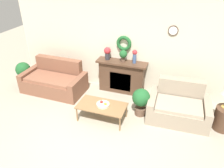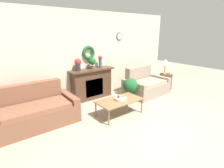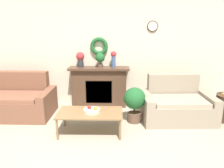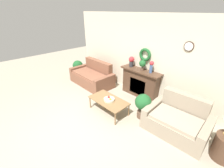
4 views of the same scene
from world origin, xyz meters
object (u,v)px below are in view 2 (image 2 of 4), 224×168
(mug, at_px, (170,73))
(side_table_by_loveseat, at_px, (166,81))
(vase_on_mantel_left, at_px, (78,64))
(table_lamp, at_px, (165,62))
(coffee_table, at_px, (119,101))
(vase_on_mantel_right, at_px, (100,61))
(fruit_bowl, at_px, (120,98))
(loveseat_right, at_px, (145,85))
(couch_left, at_px, (35,111))
(potted_plant_floor_by_loveseat, at_px, (130,87))
(potted_plant_on_mantel, at_px, (92,62))
(fireplace, at_px, (92,84))

(mug, bearing_deg, side_table_by_loveseat, 142.13)
(vase_on_mantel_left, bearing_deg, table_lamp, -14.26)
(side_table_by_loveseat, distance_m, mug, 0.35)
(coffee_table, height_order, mug, mug)
(coffee_table, xyz_separation_m, vase_on_mantel_right, (0.41, 1.45, 0.82))
(fruit_bowl, xyz_separation_m, side_table_by_loveseat, (2.76, 0.61, -0.17))
(loveseat_right, height_order, table_lamp, table_lamp)
(couch_left, height_order, mug, couch_left)
(coffee_table, distance_m, potted_plant_floor_by_loveseat, 0.99)
(vase_on_mantel_right, bearing_deg, potted_plant_on_mantel, -176.39)
(vase_on_mantel_right, xyz_separation_m, potted_plant_floor_by_loveseat, (0.44, -0.95, -0.75))
(fireplace, xyz_separation_m, vase_on_mantel_left, (-0.44, 0.01, 0.69))
(fireplace, xyz_separation_m, table_lamp, (2.68, -0.79, 0.51))
(mug, relative_size, vase_on_mantel_right, 0.22)
(table_lamp, relative_size, potted_plant_floor_by_loveseat, 0.77)
(fireplace, xyz_separation_m, loveseat_right, (1.69, -0.75, -0.19))
(side_table_by_loveseat, bearing_deg, loveseat_right, 175.46)
(fireplace, xyz_separation_m, potted_plant_on_mantel, (0.03, -0.01, 0.70))
(couch_left, bearing_deg, potted_plant_floor_by_loveseat, -6.17)
(fruit_bowl, xyz_separation_m, table_lamp, (2.71, 0.66, 0.56))
(table_lamp, bearing_deg, coffee_table, -166.48)
(fruit_bowl, distance_m, vase_on_mantel_right, 1.68)
(mug, height_order, vase_on_mantel_left, vase_on_mantel_left)
(table_lamp, xyz_separation_m, vase_on_mantel_right, (-2.33, 0.79, 0.19))
(fireplace, bearing_deg, coffee_table, -92.47)
(loveseat_right, bearing_deg, potted_plant_on_mantel, 153.84)
(couch_left, relative_size, potted_plant_on_mantel, 5.34)
(mug, height_order, vase_on_mantel_right, vase_on_mantel_right)
(side_table_by_loveseat, bearing_deg, couch_left, 177.30)
(vase_on_mantel_left, relative_size, potted_plant_on_mantel, 1.05)
(potted_plant_on_mantel, bearing_deg, couch_left, -162.82)
(side_table_by_loveseat, xyz_separation_m, potted_plant_on_mantel, (-2.70, 0.82, 0.91))
(coffee_table, relative_size, vase_on_mantel_right, 3.06)
(table_lamp, xyz_separation_m, potted_plant_floor_by_loveseat, (-1.89, -0.16, -0.55))
(side_table_by_loveseat, bearing_deg, vase_on_mantel_left, 165.20)
(couch_left, bearing_deg, side_table_by_loveseat, -1.86)
(vase_on_mantel_left, bearing_deg, couch_left, -157.08)
(mug, bearing_deg, couch_left, 176.38)
(coffee_table, distance_m, vase_on_mantel_left, 1.70)
(potted_plant_on_mantel, distance_m, potted_plant_floor_by_loveseat, 1.41)
(side_table_by_loveseat, bearing_deg, vase_on_mantel_right, 160.61)
(fireplace, bearing_deg, vase_on_mantel_right, 0.94)
(couch_left, relative_size, coffee_table, 1.56)
(fruit_bowl, distance_m, table_lamp, 2.84)
(potted_plant_floor_by_loveseat, bearing_deg, vase_on_mantel_right, 114.84)
(side_table_by_loveseat, relative_size, table_lamp, 0.99)
(fruit_bowl, height_order, table_lamp, table_lamp)
(potted_plant_on_mantel, bearing_deg, vase_on_mantel_right, 3.61)
(couch_left, bearing_deg, potted_plant_on_mantel, 18.01)
(vase_on_mantel_right, bearing_deg, loveseat_right, -29.36)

